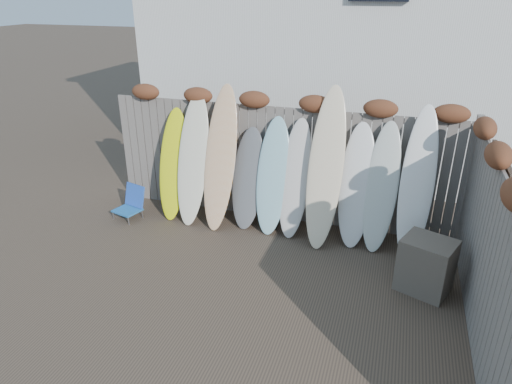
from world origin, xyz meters
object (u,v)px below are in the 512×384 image
(beach_chair, at_px, (131,203))
(lattice_panel, at_px, (486,229))
(surfboard_0, at_px, (173,165))
(wooden_crate, at_px, (426,265))

(beach_chair, xyz_separation_m, lattice_panel, (5.57, -0.59, 0.72))
(lattice_panel, bearing_deg, beach_chair, 174.09)
(surfboard_0, bearing_deg, wooden_crate, -15.91)
(wooden_crate, relative_size, lattice_panel, 0.38)
(wooden_crate, distance_m, surfboard_0, 4.40)
(lattice_panel, bearing_deg, wooden_crate, -170.51)
(wooden_crate, bearing_deg, beach_chair, 172.01)
(beach_chair, distance_m, wooden_crate, 4.99)
(wooden_crate, bearing_deg, lattice_panel, 9.35)
(lattice_panel, height_order, surfboard_0, lattice_panel)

